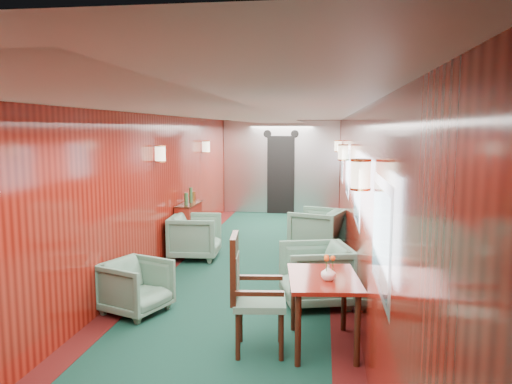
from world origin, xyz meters
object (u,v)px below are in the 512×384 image
at_px(dining_table, 323,288).
at_px(armchair_left_near, 136,287).
at_px(armchair_right_near, 316,274).
at_px(armchair_right_far, 317,230).
at_px(credenza, 189,225).
at_px(side_chair, 249,289).
at_px(armchair_left_far, 195,236).

distance_m(dining_table, armchair_left_near, 2.32).
xyz_separation_m(armchair_right_near, armchair_right_far, (-0.02, 2.67, 0.01)).
bearing_deg(dining_table, credenza, 115.82).
bearing_deg(side_chair, armchair_right_near, 60.00).
distance_m(side_chair, armchair_left_near, 1.73).
xyz_separation_m(armchair_left_far, armchair_right_near, (2.06, -1.98, 0.01)).
relative_size(credenza, armchair_left_far, 1.36).
height_order(armchair_left_near, armchair_left_far, armchair_left_far).
height_order(armchair_right_near, armchair_right_far, armchair_right_far).
xyz_separation_m(side_chair, armchair_right_near, (0.63, 1.42, -0.25)).
xyz_separation_m(armchair_left_near, armchair_right_far, (2.09, 3.26, 0.07)).
relative_size(dining_table, armchair_right_near, 1.24).
xyz_separation_m(armchair_left_near, armchair_right_near, (2.11, 0.59, 0.06)).
relative_size(dining_table, armchair_left_far, 1.27).
height_order(dining_table, credenza, credenza).
distance_m(armchair_right_near, armchair_right_far, 2.67).
bearing_deg(credenza, armchair_left_far, -66.79).
height_order(dining_table, armchair_right_near, armchair_right_near).
height_order(dining_table, side_chair, side_chair).
height_order(side_chair, armchair_left_near, side_chair).
distance_m(armchair_left_near, armchair_left_far, 2.56).
relative_size(armchair_left_near, armchair_right_near, 0.83).
bearing_deg(armchair_left_near, armchair_right_near, -53.29).
height_order(side_chair, armchair_left_far, side_chair).
distance_m(dining_table, armchair_right_far, 3.92).
relative_size(armchair_left_far, armchair_right_far, 0.96).
height_order(dining_table, armchair_left_near, dining_table).
distance_m(armchair_left_far, armchair_right_far, 2.15).
bearing_deg(side_chair, credenza, 106.70).
height_order(dining_table, armchair_right_far, armchair_right_far).
xyz_separation_m(dining_table, side_chair, (-0.72, -0.18, 0.02)).
bearing_deg(armchair_left_near, side_chair, -98.35).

